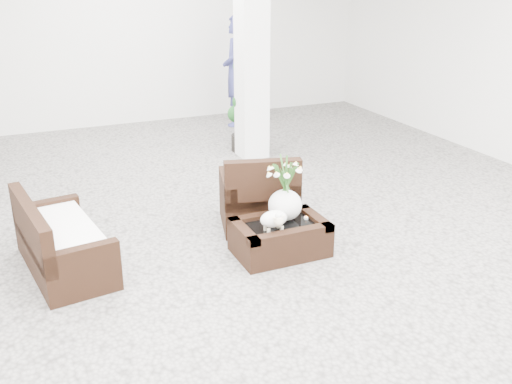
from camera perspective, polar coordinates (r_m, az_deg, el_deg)
name	(u,v)px	position (r m, az deg, el deg)	size (l,w,h in m)	color
ground	(252,244)	(6.13, -0.38, -5.10)	(11.00, 11.00, 0.00)	gray
column	(252,38)	(8.59, -0.42, 14.77)	(0.40, 0.40, 3.50)	white
coffee_table	(280,239)	(5.89, 2.34, -4.58)	(0.90, 0.60, 0.31)	black
sheep_figurine	(274,221)	(5.65, 1.73, -2.81)	(0.28, 0.23, 0.21)	white
planter_narcissus	(285,182)	(5.79, 2.88, 0.95)	(0.44, 0.44, 0.80)	white
tealight	(306,218)	(5.96, 4.88, -2.50)	(0.04, 0.04, 0.03)	white
armchair	(258,188)	(6.43, 0.23, 0.35)	(0.80, 0.77, 0.86)	black
loveseat	(63,234)	(5.80, -18.23, -3.91)	(1.35, 0.65, 0.72)	black
topiary	(243,100)	(9.02, -1.25, 8.89)	(0.42, 0.42, 1.58)	#143F16
shopper	(236,71)	(10.57, -1.96, 11.66)	(0.70, 0.46, 1.92)	navy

